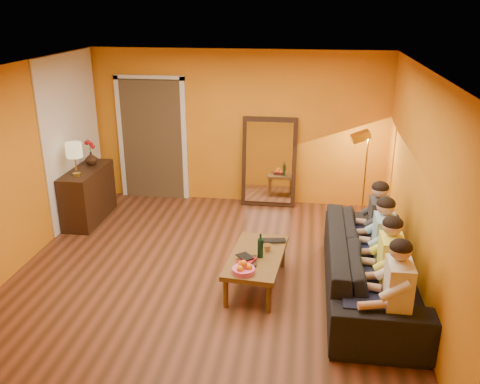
# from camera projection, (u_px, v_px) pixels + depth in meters

# --- Properties ---
(room_shell) EXTENTS (5.00, 5.50, 2.60)m
(room_shell) POSITION_uv_depth(u_px,v_px,m) (211.00, 172.00, 6.38)
(room_shell) COLOR brown
(room_shell) RESTS_ON ground
(white_accent) EXTENTS (0.02, 1.90, 2.58)m
(white_accent) POSITION_uv_depth(u_px,v_px,m) (73.00, 138.00, 7.98)
(white_accent) COLOR white
(white_accent) RESTS_ON wall_left
(doorway_recess) EXTENTS (1.06, 0.30, 2.10)m
(doorway_recess) POSITION_uv_depth(u_px,v_px,m) (155.00, 138.00, 8.94)
(doorway_recess) COLOR #3F2D19
(doorway_recess) RESTS_ON floor
(door_jamb_left) EXTENTS (0.08, 0.06, 2.20)m
(door_jamb_left) POSITION_uv_depth(u_px,v_px,m) (121.00, 139.00, 8.91)
(door_jamb_left) COLOR white
(door_jamb_left) RESTS_ON wall_back
(door_jamb_right) EXTENTS (0.08, 0.06, 2.20)m
(door_jamb_right) POSITION_uv_depth(u_px,v_px,m) (184.00, 141.00, 8.76)
(door_jamb_right) COLOR white
(door_jamb_right) RESTS_ON wall_back
(door_header) EXTENTS (1.22, 0.06, 0.08)m
(door_header) POSITION_uv_depth(u_px,v_px,m) (149.00, 77.00, 8.46)
(door_header) COLOR white
(door_header) RESTS_ON wall_back
(mirror_frame) EXTENTS (0.92, 0.27, 1.51)m
(mirror_frame) POSITION_uv_depth(u_px,v_px,m) (269.00, 162.00, 8.60)
(mirror_frame) COLOR #321F10
(mirror_frame) RESTS_ON floor
(mirror_glass) EXTENTS (0.78, 0.21, 1.35)m
(mirror_glass) POSITION_uv_depth(u_px,v_px,m) (269.00, 163.00, 8.56)
(mirror_glass) COLOR white
(mirror_glass) RESTS_ON mirror_frame
(sideboard) EXTENTS (0.44, 1.18, 0.85)m
(sideboard) POSITION_uv_depth(u_px,v_px,m) (88.00, 195.00, 8.08)
(sideboard) COLOR #321F10
(sideboard) RESTS_ON floor
(table_lamp) EXTENTS (0.24, 0.24, 0.51)m
(table_lamp) POSITION_uv_depth(u_px,v_px,m) (75.00, 159.00, 7.56)
(table_lamp) COLOR beige
(table_lamp) RESTS_ON sideboard
(sofa) EXTENTS (2.62, 1.02, 0.77)m
(sofa) POSITION_uv_depth(u_px,v_px,m) (371.00, 267.00, 5.98)
(sofa) COLOR black
(sofa) RESTS_ON floor
(coffee_table) EXTENTS (0.72, 1.27, 0.42)m
(coffee_table) POSITION_uv_depth(u_px,v_px,m) (256.00, 270.00, 6.25)
(coffee_table) COLOR brown
(coffee_table) RESTS_ON floor
(floor_lamp) EXTENTS (0.33, 0.28, 1.44)m
(floor_lamp) POSITION_uv_depth(u_px,v_px,m) (365.00, 178.00, 7.95)
(floor_lamp) COLOR gold
(floor_lamp) RESTS_ON floor
(dog) EXTENTS (0.35, 0.54, 0.64)m
(dog) POSITION_uv_depth(u_px,v_px,m) (346.00, 259.00, 6.29)
(dog) COLOR olive
(dog) RESTS_ON floor
(person_far_left) EXTENTS (0.70, 0.44, 1.22)m
(person_far_left) POSITION_uv_depth(u_px,v_px,m) (397.00, 297.00, 4.96)
(person_far_left) COLOR beige
(person_far_left) RESTS_ON sofa
(person_mid_left) EXTENTS (0.70, 0.44, 1.22)m
(person_mid_left) POSITION_uv_depth(u_px,v_px,m) (389.00, 269.00, 5.47)
(person_mid_left) COLOR #E4E64C
(person_mid_left) RESTS_ON sofa
(person_mid_right) EXTENTS (0.70, 0.44, 1.22)m
(person_mid_right) POSITION_uv_depth(u_px,v_px,m) (383.00, 246.00, 5.98)
(person_mid_right) COLOR #8AB9D5
(person_mid_right) RESTS_ON sofa
(person_far_right) EXTENTS (0.70, 0.44, 1.22)m
(person_far_right) POSITION_uv_depth(u_px,v_px,m) (378.00, 227.00, 6.49)
(person_far_right) COLOR #2D2E32
(person_far_right) RESTS_ON sofa
(fruit_bowl) EXTENTS (0.26, 0.26, 0.16)m
(fruit_bowl) POSITION_uv_depth(u_px,v_px,m) (244.00, 267.00, 5.74)
(fruit_bowl) COLOR #E65183
(fruit_bowl) RESTS_ON coffee_table
(wine_bottle) EXTENTS (0.07, 0.07, 0.31)m
(wine_bottle) POSITION_uv_depth(u_px,v_px,m) (260.00, 246.00, 6.07)
(wine_bottle) COLOR black
(wine_bottle) RESTS_ON coffee_table
(tumbler) EXTENTS (0.11, 0.11, 0.09)m
(tumbler) POSITION_uv_depth(u_px,v_px,m) (267.00, 248.00, 6.25)
(tumbler) COLOR #B27F3F
(tumbler) RESTS_ON coffee_table
(laptop) EXTENTS (0.35, 0.25, 0.03)m
(laptop) POSITION_uv_depth(u_px,v_px,m) (274.00, 242.00, 6.47)
(laptop) COLOR black
(laptop) RESTS_ON coffee_table
(book_lower) EXTENTS (0.23, 0.29, 0.03)m
(book_lower) POSITION_uv_depth(u_px,v_px,m) (240.00, 261.00, 6.01)
(book_lower) COLOR #321F10
(book_lower) RESTS_ON coffee_table
(book_mid) EXTENTS (0.24, 0.27, 0.02)m
(book_mid) POSITION_uv_depth(u_px,v_px,m) (241.00, 259.00, 6.01)
(book_mid) COLOR #B01419
(book_mid) RESTS_ON book_lower
(book_upper) EXTENTS (0.24, 0.25, 0.02)m
(book_upper) POSITION_uv_depth(u_px,v_px,m) (239.00, 258.00, 5.98)
(book_upper) COLOR black
(book_upper) RESTS_ON book_mid
(vase) EXTENTS (0.20, 0.20, 0.21)m
(vase) POSITION_uv_depth(u_px,v_px,m) (91.00, 158.00, 8.12)
(vase) COLOR #321F10
(vase) RESTS_ON sideboard
(flowers) EXTENTS (0.17, 0.17, 0.42)m
(flowers) POSITION_uv_depth(u_px,v_px,m) (90.00, 145.00, 8.04)
(flowers) COLOR #B01419
(flowers) RESTS_ON vase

